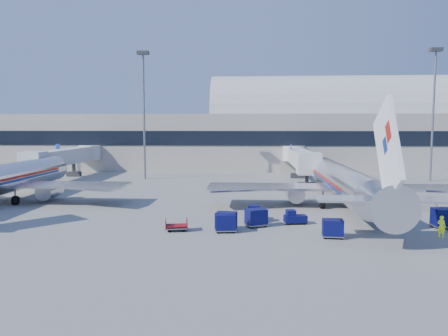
# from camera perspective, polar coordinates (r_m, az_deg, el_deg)

# --- Properties ---
(ground) EXTENTS (260.00, 260.00, 0.00)m
(ground) POSITION_cam_1_polar(r_m,az_deg,el_deg) (47.95, 4.60, -5.98)
(ground) COLOR gray
(ground) RESTS_ON ground
(terminal) EXTENTS (170.00, 28.15, 21.00)m
(terminal) POSITION_cam_1_polar(r_m,az_deg,el_deg) (103.75, -3.43, 4.41)
(terminal) COLOR #B2AA9E
(terminal) RESTS_ON ground
(airliner_main) EXTENTS (32.00, 37.26, 12.07)m
(airliner_main) POSITION_cam_1_polar(r_m,az_deg,el_deg) (53.02, 15.42, -1.85)
(airliner_main) COLOR silver
(airliner_main) RESTS_ON ground
(jetbridge_near) EXTENTS (4.40, 27.50, 6.25)m
(jetbridge_near) POSITION_cam_1_polar(r_m,az_deg,el_deg) (78.44, 9.82, 1.35)
(jetbridge_near) COLOR silver
(jetbridge_near) RESTS_ON ground
(jetbridge_mid) EXTENTS (4.40, 27.50, 6.25)m
(jetbridge_mid) POSITION_cam_1_polar(r_m,az_deg,el_deg) (84.91, -19.65, 1.42)
(jetbridge_mid) COLOR silver
(jetbridge_mid) RESTS_ON ground
(mast_west) EXTENTS (2.00, 1.20, 22.60)m
(mast_west) POSITION_cam_1_polar(r_m,az_deg,el_deg) (79.50, -10.44, 9.23)
(mast_west) COLOR slate
(mast_west) RESTS_ON ground
(mast_east) EXTENTS (2.00, 1.20, 22.60)m
(mast_east) POSITION_cam_1_polar(r_m,az_deg,el_deg) (83.08, 25.74, 8.61)
(mast_east) COLOR slate
(mast_east) RESTS_ON ground
(barrier_near) EXTENTS (3.00, 0.55, 0.90)m
(barrier_near) POSITION_cam_1_polar(r_m,az_deg,el_deg) (53.26, 24.39, -4.81)
(barrier_near) COLOR #9E9E96
(barrier_near) RESTS_ON ground
(tug_lead) EXTENTS (2.31, 1.46, 1.40)m
(tug_lead) POSITION_cam_1_polar(r_m,az_deg,el_deg) (43.40, 9.19, -6.40)
(tug_lead) COLOR #090B46
(tug_lead) RESTS_ON ground
(tug_right) EXTENTS (2.52, 1.71, 1.50)m
(tug_right) POSITION_cam_1_polar(r_m,az_deg,el_deg) (46.06, 20.47, -5.93)
(tug_right) COLOR #090B46
(tug_right) RESTS_ON ground
(tug_left) EXTENTS (1.56, 2.71, 1.69)m
(tug_left) POSITION_cam_1_polar(r_m,az_deg,el_deg) (44.21, 4.00, -5.95)
(tug_left) COLOR #090B46
(tug_left) RESTS_ON ground
(cart_train_a) EXTENTS (2.37, 2.15, 1.71)m
(cart_train_a) POSITION_cam_1_polar(r_m,az_deg,el_deg) (41.80, 4.22, -6.43)
(cart_train_a) COLOR #090B46
(cart_train_a) RESTS_ON ground
(cart_train_b) EXTENTS (2.14, 1.77, 1.69)m
(cart_train_b) POSITION_cam_1_polar(r_m,az_deg,el_deg) (40.14, 0.29, -6.92)
(cart_train_b) COLOR #090B46
(cart_train_b) RESTS_ON ground
(cart_train_c) EXTENTS (2.03, 1.65, 1.65)m
(cart_train_c) POSITION_cam_1_polar(r_m,az_deg,el_deg) (39.64, 0.21, -7.12)
(cart_train_c) COLOR #090B46
(cart_train_c) RESTS_ON ground
(cart_solo_near) EXTENTS (1.90, 1.50, 1.59)m
(cart_solo_near) POSITION_cam_1_polar(r_m,az_deg,el_deg) (38.77, 14.02, -7.62)
(cart_solo_near) COLOR #090B46
(cart_solo_near) RESTS_ON ground
(cart_solo_far) EXTENTS (2.25, 1.78, 1.88)m
(cart_solo_far) POSITION_cam_1_polar(r_m,az_deg,el_deg) (45.93, 26.85, -5.81)
(cart_solo_far) COLOR #090B46
(cart_solo_far) RESTS_ON ground
(cart_open_red) EXTENTS (2.23, 1.75, 0.54)m
(cart_open_red) POSITION_cam_1_polar(r_m,az_deg,el_deg) (40.39, -6.19, -7.63)
(cart_open_red) COLOR slate
(cart_open_red) RESTS_ON ground
(ramp_worker) EXTENTS (0.81, 0.81, 1.90)m
(ramp_worker) POSITION_cam_1_polar(r_m,az_deg,el_deg) (42.12, 26.53, -6.86)
(ramp_worker) COLOR #B6E117
(ramp_worker) RESTS_ON ground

